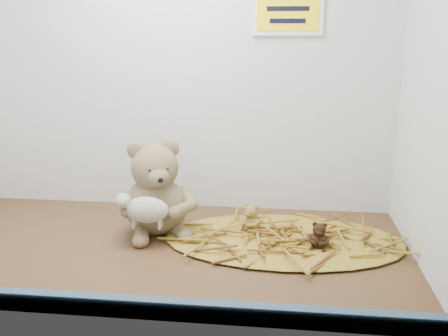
# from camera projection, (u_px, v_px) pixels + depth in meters

# --- Properties ---
(alcove_shell) EXTENTS (1.20, 0.60, 0.90)m
(alcove_shell) POSITION_uv_depth(u_px,v_px,m) (156.00, 51.00, 1.15)
(alcove_shell) COLOR #412D16
(alcove_shell) RESTS_ON ground
(front_rail) EXTENTS (1.19, 0.02, 0.04)m
(front_rail) POSITION_uv_depth(u_px,v_px,m) (114.00, 305.00, 0.90)
(front_rail) COLOR #334E61
(front_rail) RESTS_ON shelf_floor
(straw_bed) EXTENTS (0.58, 0.34, 0.01)m
(straw_bed) POSITION_uv_depth(u_px,v_px,m) (283.00, 239.00, 1.21)
(straw_bed) COLOR olive
(straw_bed) RESTS_ON shelf_floor
(main_teddy) EXTENTS (0.26, 0.26, 0.24)m
(main_teddy) POSITION_uv_depth(u_px,v_px,m) (155.00, 187.00, 1.25)
(main_teddy) COLOR olive
(main_teddy) RESTS_ON shelf_floor
(toy_lamb) EXTENTS (0.14, 0.08, 0.09)m
(toy_lamb) POSITION_uv_depth(u_px,v_px,m) (147.00, 210.00, 1.17)
(toy_lamb) COLOR #B8B4A5
(toy_lamb) RESTS_ON main_teddy
(mini_teddy_tan) EXTENTS (0.08, 0.08, 0.07)m
(mini_teddy_tan) POSITION_uv_depth(u_px,v_px,m) (252.00, 216.00, 1.25)
(mini_teddy_tan) COLOR olive
(mini_teddy_tan) RESTS_ON straw_bed
(mini_teddy_brown) EXTENTS (0.06, 0.06, 0.06)m
(mini_teddy_brown) POSITION_uv_depth(u_px,v_px,m) (319.00, 234.00, 1.15)
(mini_teddy_brown) COLOR black
(mini_teddy_brown) RESTS_ON straw_bed
(wall_sign) EXTENTS (0.16, 0.01, 0.11)m
(wall_sign) POSITION_uv_depth(u_px,v_px,m) (288.00, 9.00, 1.28)
(wall_sign) COLOR yellow
(wall_sign) RESTS_ON back_wall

